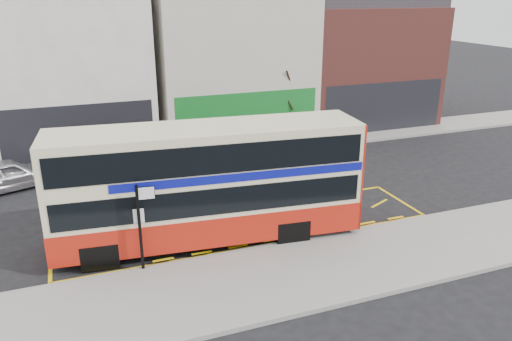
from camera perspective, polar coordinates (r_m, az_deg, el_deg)
name	(u,v)px	position (r m, az deg, el deg)	size (l,w,h in m)	color
ground	(261,244)	(17.91, 0.59, -8.44)	(120.00, 120.00, 0.00)	black
pavement	(288,275)	(16.04, 3.63, -11.84)	(40.00, 4.00, 0.15)	gray
kerb	(265,247)	(17.57, 1.04, -8.77)	(40.00, 0.15, 0.15)	gray
far_pavement	(189,153)	(27.63, -7.70, 1.97)	(50.00, 3.00, 0.15)	gray
road_markings	(246,226)	(19.24, -1.15, -6.31)	(14.00, 3.40, 0.01)	yellow
terrace_left	(69,52)	(29.84, -20.62, 12.56)	(8.00, 8.01, 11.80)	white
terrace_green_shop	(226,50)	(31.26, -3.46, 13.58)	(9.00, 8.01, 11.30)	beige
terrace_right	(354,52)	(35.04, 11.13, 13.12)	(9.00, 8.01, 10.30)	brown
double_decker_bus	(209,183)	(17.34, -5.40, -1.40)	(10.79, 3.45, 4.24)	beige
bus_stop_post	(141,219)	(15.83, -13.00, -5.42)	(0.70, 0.17, 2.85)	black
car_silver	(7,175)	(24.97, -26.55, -0.43)	(1.69, 4.21, 1.43)	silver
car_grey	(140,162)	(24.75, -13.15, 0.90)	(1.40, 4.02, 1.32)	#414349
car_white	(318,137)	(28.25, 7.06, 3.79)	(2.05, 5.04, 1.46)	silver
street_tree_right	(284,78)	(29.31, 3.19, 10.54)	(2.54, 2.54, 5.49)	black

